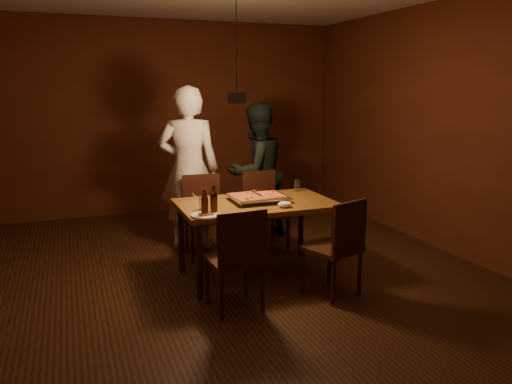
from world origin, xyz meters
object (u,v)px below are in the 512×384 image
object	(u,v)px
dining_table	(256,209)
diner_dark	(256,172)
chair_near_right	(340,239)
chair_far_right	(263,203)
beer_bottle_b	(214,200)
plate_slice	(206,215)
diner_white	(189,169)
beer_bottle_a	(205,203)
chair_far_left	(204,208)
chair_near_left	(238,251)
pizza_tray	(259,199)
pendant_lamp	(237,97)

from	to	relation	value
dining_table	diner_dark	xyz separation A→B (m)	(0.45, 1.19, 0.15)
chair_near_right	chair_far_right	bearing A→B (deg)	74.35
beer_bottle_b	plate_slice	bearing A→B (deg)	-143.08
diner_white	beer_bottle_a	bearing A→B (deg)	100.06
chair_far_left	diner_dark	xyz separation A→B (m)	(0.77, 0.38, 0.29)
chair_near_right	diner_dark	bearing A→B (deg)	71.46
chair_far_left	chair_near_left	size ratio (longest dim) A/B	1.00
diner_dark	chair_near_left	bearing A→B (deg)	46.30
pizza_tray	diner_dark	xyz separation A→B (m)	(0.41, 1.16, 0.06)
dining_table	chair_far_right	bearing A→B (deg)	63.84
chair_far_right	pendant_lamp	size ratio (longest dim) A/B	0.44
chair_near_left	diner_dark	xyz separation A→B (m)	(0.89, 1.94, 0.29)
dining_table	pendant_lamp	bearing A→B (deg)	-176.11
diner_white	diner_dark	size ratio (longest dim) A/B	1.12
chair_far_left	chair_far_right	size ratio (longest dim) A/B	1.00
chair_far_left	diner_white	distance (m)	0.50
diner_white	pendant_lamp	bearing A→B (deg)	118.53
diner_dark	pendant_lamp	bearing A→B (deg)	42.85
beer_bottle_a	diner_dark	size ratio (longest dim) A/B	0.14
plate_slice	diner_dark	size ratio (longest dim) A/B	0.16
chair_far_right	pizza_tray	bearing A→B (deg)	58.67
beer_bottle_a	diner_white	xyz separation A→B (m)	(0.20, 1.45, 0.07)
chair_near_left	pizza_tray	size ratio (longest dim) A/B	0.88
chair_far_right	beer_bottle_b	xyz separation A→B (m)	(-0.89, -1.07, 0.34)
pizza_tray	diner_dark	world-z (taller)	diner_dark
chair_far_right	beer_bottle_a	xyz separation A→B (m)	(-0.99, -1.12, 0.33)
chair_near_right	pizza_tray	distance (m)	0.94
chair_near_right	diner_white	world-z (taller)	diner_white
diner_white	chair_far_left	bearing A→B (deg)	123.31
chair_near_left	pizza_tray	distance (m)	0.94
chair_near_right	pizza_tray	xyz separation A→B (m)	(-0.46, 0.79, 0.24)
chair_far_left	chair_near_left	xyz separation A→B (m)	(-0.12, -1.55, 0.00)
pendant_lamp	beer_bottle_a	bearing A→B (deg)	-141.36
diner_dark	chair_far_left	bearing A→B (deg)	7.56
beer_bottle_b	diner_dark	xyz separation A→B (m)	(0.96, 1.47, -0.05)
beer_bottle_a	dining_table	bearing A→B (deg)	29.51
pizza_tray	chair_far_left	bearing A→B (deg)	113.70
dining_table	beer_bottle_b	distance (m)	0.61
plate_slice	diner_dark	distance (m)	1.87
chair_near_left	chair_far_left	bearing A→B (deg)	82.35
chair_far_left	beer_bottle_b	world-z (taller)	beer_bottle_b
chair_far_right	chair_near_right	bearing A→B (deg)	87.64
chair_far_left	beer_bottle_a	distance (m)	1.23
chair_far_right	diner_white	size ratio (longest dim) A/B	0.26
beer_bottle_a	pendant_lamp	bearing A→B (deg)	38.64
beer_bottle_a	plate_slice	xyz separation A→B (m)	(0.00, -0.01, -0.11)
dining_table	chair_near_left	world-z (taller)	chair_near_left
chair_far_left	pizza_tray	size ratio (longest dim) A/B	0.88
chair_near_left	chair_far_right	bearing A→B (deg)	58.51
diner_white	diner_dark	distance (m)	0.86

